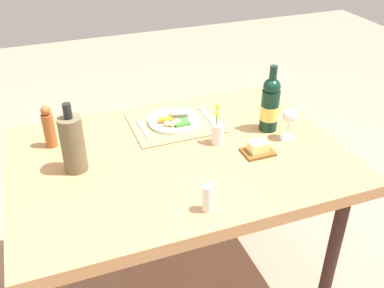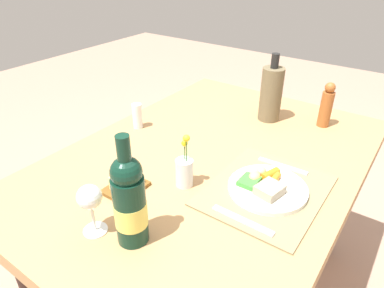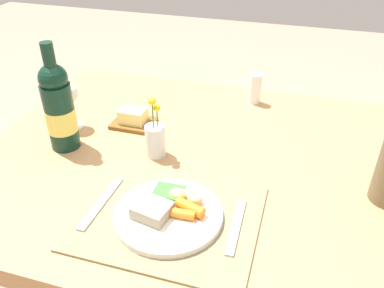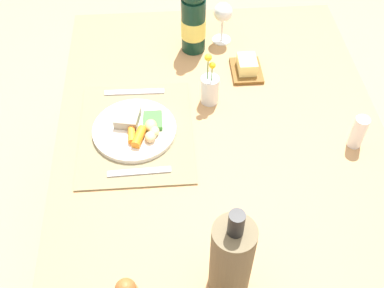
{
  "view_description": "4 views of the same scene",
  "coord_description": "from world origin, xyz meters",
  "px_view_note": "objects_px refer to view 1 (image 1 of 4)",
  "views": [
    {
      "loc": [
        0.49,
        1.48,
        1.79
      ],
      "look_at": [
        -0.04,
        0.08,
        0.85
      ],
      "focal_mm": 41.26,
      "sensor_mm": 36.0,
      "label": 1
    },
    {
      "loc": [
        -0.92,
        -0.57,
        1.44
      ],
      "look_at": [
        -0.06,
        0.04,
        0.84
      ],
      "focal_mm": 32.44,
      "sensor_mm": 36.0,
      "label": 2
    },
    {
      "loc": [
        0.17,
        -0.89,
        1.41
      ],
      "look_at": [
        -0.08,
        -0.05,
        0.84
      ],
      "focal_mm": 37.56,
      "sensor_mm": 36.0,
      "label": 3
    },
    {
      "loc": [
        0.87,
        -0.15,
        1.8
      ],
      "look_at": [
        0.08,
        -0.1,
        0.88
      ],
      "focal_mm": 43.85,
      "sensor_mm": 36.0,
      "label": 4
    }
  ],
  "objects_px": {
    "fork": "(207,116)",
    "wine_bottle": "(270,105)",
    "flower_vase": "(217,132)",
    "knife": "(143,129)",
    "salt_shaker": "(208,198)",
    "dinner_plate": "(174,120)",
    "cooler_bottle": "(73,144)",
    "dining_table": "(178,167)",
    "wine_glass": "(290,117)",
    "butter_dish": "(258,149)",
    "pepper_mill": "(49,127)"
  },
  "relations": [
    {
      "from": "dinner_plate",
      "to": "fork",
      "type": "distance_m",
      "value": 0.17
    },
    {
      "from": "dinner_plate",
      "to": "wine_glass",
      "type": "bearing_deg",
      "value": 144.71
    },
    {
      "from": "fork",
      "to": "pepper_mill",
      "type": "distance_m",
      "value": 0.74
    },
    {
      "from": "knife",
      "to": "fork",
      "type": "bearing_deg",
      "value": -178.86
    },
    {
      "from": "dinner_plate",
      "to": "wine_bottle",
      "type": "height_order",
      "value": "wine_bottle"
    },
    {
      "from": "dining_table",
      "to": "dinner_plate",
      "type": "relative_size",
      "value": 5.62
    },
    {
      "from": "dining_table",
      "to": "salt_shaker",
      "type": "xyz_separation_m",
      "value": [
        0.02,
        0.38,
        0.12
      ]
    },
    {
      "from": "butter_dish",
      "to": "flower_vase",
      "type": "height_order",
      "value": "flower_vase"
    },
    {
      "from": "knife",
      "to": "salt_shaker",
      "type": "distance_m",
      "value": 0.63
    },
    {
      "from": "salt_shaker",
      "to": "pepper_mill",
      "type": "bearing_deg",
      "value": -53.44
    },
    {
      "from": "dinner_plate",
      "to": "flower_vase",
      "type": "xyz_separation_m",
      "value": [
        -0.12,
        0.23,
        0.03
      ]
    },
    {
      "from": "dining_table",
      "to": "butter_dish",
      "type": "distance_m",
      "value": 0.35
    },
    {
      "from": "dining_table",
      "to": "fork",
      "type": "relative_size",
      "value": 7.3
    },
    {
      "from": "dinner_plate",
      "to": "salt_shaker",
      "type": "height_order",
      "value": "salt_shaker"
    },
    {
      "from": "dining_table",
      "to": "fork",
      "type": "xyz_separation_m",
      "value": [
        -0.24,
        -0.26,
        0.08
      ]
    },
    {
      "from": "flower_vase",
      "to": "salt_shaker",
      "type": "bearing_deg",
      "value": 62.25
    },
    {
      "from": "dinner_plate",
      "to": "wine_glass",
      "type": "height_order",
      "value": "wine_glass"
    },
    {
      "from": "flower_vase",
      "to": "wine_bottle",
      "type": "bearing_deg",
      "value": -173.45
    },
    {
      "from": "wine_bottle",
      "to": "flower_vase",
      "type": "relative_size",
      "value": 1.67
    },
    {
      "from": "wine_bottle",
      "to": "pepper_mill",
      "type": "bearing_deg",
      "value": -11.94
    },
    {
      "from": "dinner_plate",
      "to": "wine_glass",
      "type": "xyz_separation_m",
      "value": [
        -0.43,
        0.3,
        0.09
      ]
    },
    {
      "from": "cooler_bottle",
      "to": "salt_shaker",
      "type": "distance_m",
      "value": 0.58
    },
    {
      "from": "cooler_bottle",
      "to": "flower_vase",
      "type": "xyz_separation_m",
      "value": [
        -0.61,
        0.01,
        -0.07
      ]
    },
    {
      "from": "knife",
      "to": "flower_vase",
      "type": "xyz_separation_m",
      "value": [
        -0.27,
        0.22,
        0.05
      ]
    },
    {
      "from": "dinner_plate",
      "to": "cooler_bottle",
      "type": "height_order",
      "value": "cooler_bottle"
    },
    {
      "from": "butter_dish",
      "to": "pepper_mill",
      "type": "xyz_separation_m",
      "value": [
        0.81,
        -0.37,
        0.07
      ]
    },
    {
      "from": "fork",
      "to": "wine_bottle",
      "type": "relative_size",
      "value": 0.61
    },
    {
      "from": "knife",
      "to": "salt_shaker",
      "type": "height_order",
      "value": "salt_shaker"
    },
    {
      "from": "butter_dish",
      "to": "cooler_bottle",
      "type": "bearing_deg",
      "value": -11.62
    },
    {
      "from": "dinner_plate",
      "to": "knife",
      "type": "bearing_deg",
      "value": 3.49
    },
    {
      "from": "knife",
      "to": "wine_glass",
      "type": "bearing_deg",
      "value": 151.51
    },
    {
      "from": "pepper_mill",
      "to": "wine_bottle",
      "type": "bearing_deg",
      "value": 168.06
    },
    {
      "from": "butter_dish",
      "to": "flower_vase",
      "type": "xyz_separation_m",
      "value": [
        0.13,
        -0.14,
        0.03
      ]
    },
    {
      "from": "fork",
      "to": "wine_bottle",
      "type": "distance_m",
      "value": 0.32
    },
    {
      "from": "knife",
      "to": "salt_shaker",
      "type": "xyz_separation_m",
      "value": [
        -0.06,
        0.62,
        0.04
      ]
    },
    {
      "from": "wine_bottle",
      "to": "cooler_bottle",
      "type": "distance_m",
      "value": 0.88
    },
    {
      "from": "dining_table",
      "to": "pepper_mill",
      "type": "distance_m",
      "value": 0.58
    },
    {
      "from": "cooler_bottle",
      "to": "knife",
      "type": "bearing_deg",
      "value": -148.25
    },
    {
      "from": "cooler_bottle",
      "to": "wine_glass",
      "type": "distance_m",
      "value": 0.92
    },
    {
      "from": "fork",
      "to": "wine_glass",
      "type": "relative_size",
      "value": 1.28
    },
    {
      "from": "wine_bottle",
      "to": "salt_shaker",
      "type": "bearing_deg",
      "value": 42.01
    },
    {
      "from": "fork",
      "to": "cooler_bottle",
      "type": "bearing_deg",
      "value": 19.9
    },
    {
      "from": "flower_vase",
      "to": "pepper_mill",
      "type": "xyz_separation_m",
      "value": [
        0.68,
        -0.23,
        0.04
      ]
    },
    {
      "from": "wine_glass",
      "to": "butter_dish",
      "type": "bearing_deg",
      "value": 19.51
    },
    {
      "from": "cooler_bottle",
      "to": "dinner_plate",
      "type": "bearing_deg",
      "value": -156.15
    },
    {
      "from": "dinner_plate",
      "to": "cooler_bottle",
      "type": "relative_size",
      "value": 0.85
    },
    {
      "from": "knife",
      "to": "salt_shaker",
      "type": "bearing_deg",
      "value": 93.99
    },
    {
      "from": "fork",
      "to": "cooler_bottle",
      "type": "xyz_separation_m",
      "value": [
        0.66,
        0.22,
        0.11
      ]
    },
    {
      "from": "cooler_bottle",
      "to": "flower_vase",
      "type": "distance_m",
      "value": 0.61
    },
    {
      "from": "wine_bottle",
      "to": "butter_dish",
      "type": "relative_size",
      "value": 2.39
    }
  ]
}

